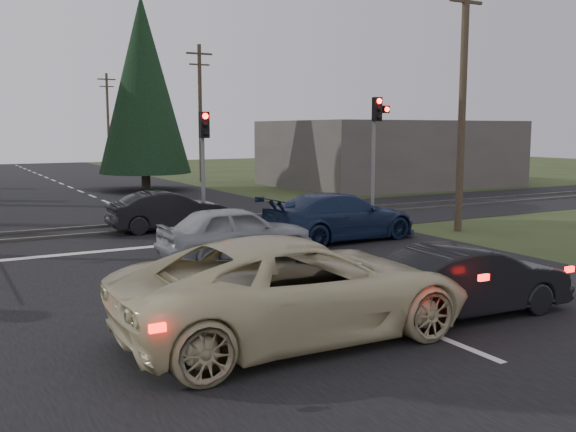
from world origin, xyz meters
TOP-DOWN VIEW (x-y plane):
  - ground at (0.00, 0.00)m, footprint 120.00×120.00m
  - road at (0.00, 10.00)m, footprint 14.00×100.00m
  - rail_corridor at (0.00, 12.00)m, footprint 120.00×8.00m
  - stop_line at (0.00, 8.20)m, footprint 13.00×0.35m
  - rail_near at (0.00, 11.20)m, footprint 120.00×0.12m
  - rail_far at (0.00, 12.80)m, footprint 120.00×0.12m
  - traffic_signal_right at (7.55, 9.47)m, footprint 0.68×0.48m
  - traffic_signal_center at (1.00, 10.68)m, footprint 0.32×0.48m
  - utility_pole_near at (8.50, 6.00)m, footprint 1.80×0.26m
  - utility_pole_mid at (8.50, 30.00)m, footprint 1.80×0.26m
  - utility_pole_far at (8.50, 55.00)m, footprint 1.80×0.26m
  - conifer_tree at (3.50, 26.00)m, footprint 5.20×5.20m
  - building_right at (18.00, 22.00)m, footprint 14.00×10.00m
  - cream_coupe at (-2.11, -1.19)m, footprint 6.21×2.94m
  - dark_hatchback at (1.40, -1.63)m, footprint 4.12×1.62m
  - silver_car at (-0.20, 5.45)m, footprint 4.27×1.77m
  - blue_sedan at (3.87, 6.43)m, footprint 5.31×2.38m
  - dark_car_far at (-0.20, 11.06)m, footprint 4.14×1.47m

SIDE VIEW (x-z plane):
  - ground at x=0.00m, z-range 0.00..0.00m
  - road at x=0.00m, z-range 0.00..0.01m
  - rail_corridor at x=0.00m, z-range 0.00..0.01m
  - stop_line at x=0.00m, z-range 0.01..0.01m
  - rail_near at x=0.00m, z-range 0.00..0.10m
  - rail_far at x=0.00m, z-range 0.00..0.10m
  - dark_hatchback at x=1.40m, z-range 0.00..1.34m
  - dark_car_far at x=-0.20m, z-range 0.00..1.36m
  - silver_car at x=-0.20m, z-range 0.00..1.45m
  - blue_sedan at x=3.87m, z-range 0.00..1.51m
  - cream_coupe at x=-2.11m, z-range 0.00..1.71m
  - building_right at x=18.00m, z-range 0.00..4.00m
  - traffic_signal_center at x=1.00m, z-range 0.76..4.86m
  - traffic_signal_right at x=7.55m, z-range 0.96..5.66m
  - utility_pole_near at x=8.50m, z-range 0.23..9.23m
  - utility_pole_mid at x=8.50m, z-range 0.23..9.23m
  - utility_pole_far at x=8.50m, z-range 0.23..9.23m
  - conifer_tree at x=3.50m, z-range 0.49..11.49m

